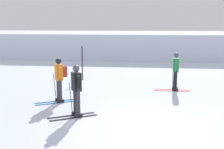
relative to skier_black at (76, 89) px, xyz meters
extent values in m
plane|color=silver|center=(2.44, -0.87, -0.92)|extent=(120.00, 120.00, 0.00)
cube|color=silver|center=(2.44, 18.80, 0.12)|extent=(80.00, 9.72, 2.08)
cube|color=black|center=(-0.05, -0.19, -0.91)|extent=(1.42, 0.89, 0.02)
cube|color=black|center=(-0.19, 0.05, -0.91)|extent=(1.42, 0.89, 0.02)
cube|color=black|center=(0.08, -0.12, -0.85)|extent=(0.28, 0.24, 0.10)
cube|color=black|center=(-0.06, 0.13, -0.85)|extent=(0.28, 0.24, 0.10)
cylinder|color=#2D2D33|center=(0.08, -0.12, -0.37)|extent=(0.14, 0.14, 0.85)
cylinder|color=#2D2D33|center=(-0.06, 0.13, -0.37)|extent=(0.14, 0.14, 0.85)
cube|color=black|center=(0.01, 0.00, 0.25)|extent=(0.40, 0.45, 0.60)
cylinder|color=black|center=(0.12, -0.22, 0.24)|extent=(0.21, 0.27, 0.55)
cylinder|color=black|center=(-0.14, 0.21, 0.24)|extent=(0.21, 0.27, 0.55)
sphere|color=#4C4C56|center=(0.01, 0.00, 0.68)|extent=(0.22, 0.22, 0.22)
cylinder|color=#38383D|center=(0.09, -0.33, -0.39)|extent=(0.20, 0.31, 1.07)
cylinder|color=#38383D|center=(-0.25, 0.24, -0.39)|extent=(0.20, 0.31, 1.07)
cube|color=#237AC6|center=(-1.13, 1.50, -0.91)|extent=(1.43, 0.89, 0.02)
cube|color=#237AC6|center=(-1.27, 1.75, -0.91)|extent=(1.43, 0.89, 0.02)
cube|color=black|center=(-1.00, 1.58, -0.85)|extent=(0.29, 0.23, 0.10)
cube|color=black|center=(-1.14, 1.82, -0.85)|extent=(0.29, 0.23, 0.10)
cylinder|color=#38333D|center=(-1.00, 1.58, -0.37)|extent=(0.14, 0.14, 0.85)
cylinder|color=#38333D|center=(-1.14, 1.82, -0.37)|extent=(0.14, 0.14, 0.85)
cube|color=orange|center=(-1.07, 1.70, 0.25)|extent=(0.40, 0.45, 0.60)
cylinder|color=orange|center=(-0.96, 1.48, 0.24)|extent=(0.21, 0.27, 0.55)
cylinder|color=orange|center=(-1.21, 1.91, 0.24)|extent=(0.21, 0.27, 0.55)
sphere|color=black|center=(-1.07, 1.70, 0.68)|extent=(0.22, 0.22, 0.22)
cylinder|color=#38383D|center=(-1.00, 1.39, -0.40)|extent=(0.22, 0.35, 1.03)
cylinder|color=#38383D|center=(-1.31, 1.91, -0.40)|extent=(0.22, 0.35, 1.03)
cube|color=maroon|center=(-0.89, 1.81, 0.27)|extent=(0.30, 0.33, 0.40)
cube|color=red|center=(3.43, 4.08, -0.91)|extent=(1.60, 0.15, 0.02)
cube|color=red|center=(3.44, 4.36, -0.91)|extent=(1.60, 0.15, 0.02)
cube|color=black|center=(3.58, 4.07, -0.85)|extent=(0.26, 0.13, 0.10)
cube|color=black|center=(3.59, 4.35, -0.85)|extent=(0.26, 0.13, 0.10)
cylinder|color=black|center=(3.58, 4.07, -0.37)|extent=(0.14, 0.14, 0.85)
cylinder|color=black|center=(3.59, 4.35, -0.37)|extent=(0.14, 0.14, 0.85)
cube|color=#23843D|center=(3.58, 4.21, 0.25)|extent=(0.26, 0.39, 0.60)
cylinder|color=#23843D|center=(3.55, 3.96, 0.24)|extent=(0.10, 0.26, 0.55)
cylinder|color=#23843D|center=(3.57, 4.46, 0.24)|extent=(0.10, 0.26, 0.55)
sphere|color=#4C4C56|center=(3.58, 4.21, 0.68)|extent=(0.22, 0.22, 0.22)
cylinder|color=#38383D|center=(3.47, 3.93, -0.37)|extent=(0.04, 0.43, 1.11)
cylinder|color=#38383D|center=(3.49, 4.51, -0.37)|extent=(0.04, 0.43, 1.11)
cylinder|color=black|center=(-1.12, 6.21, -0.01)|extent=(0.06, 0.06, 1.81)
camera|label=1|loc=(2.23, -9.37, 2.18)|focal=48.34mm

